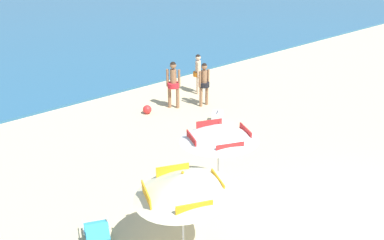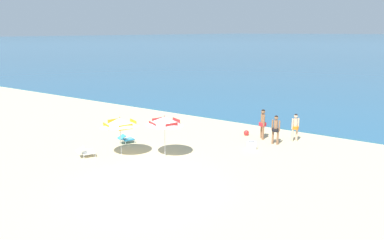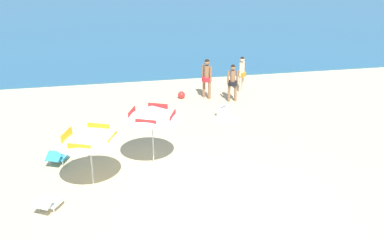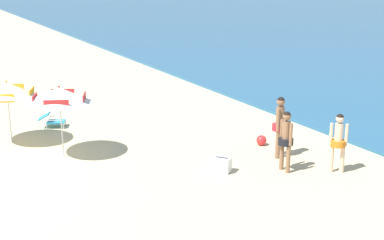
# 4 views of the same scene
# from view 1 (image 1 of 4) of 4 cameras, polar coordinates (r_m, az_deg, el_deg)

# --- Properties ---
(ground_plane) EXTENTS (800.00, 800.00, 0.00)m
(ground_plane) POSITION_cam_1_polar(r_m,az_deg,el_deg) (11.46, 22.53, -13.07)
(ground_plane) COLOR #CCB78C
(beach_umbrella_striped_main) EXTENTS (2.90, 2.89, 2.09)m
(beach_umbrella_striped_main) POSITION_cam_1_polar(r_m,az_deg,el_deg) (9.09, -1.17, -8.01)
(beach_umbrella_striped_main) COLOR silver
(beach_umbrella_striped_main) RESTS_ON ground
(beach_umbrella_striped_second) EXTENTS (2.26, 2.27, 2.14)m
(beach_umbrella_striped_second) POSITION_cam_1_polar(r_m,az_deg,el_deg) (10.95, 3.40, -1.53)
(beach_umbrella_striped_second) COLOR silver
(beach_umbrella_striped_second) RESTS_ON ground
(lounge_chair_under_umbrella) EXTENTS (0.84, 1.02, 0.52)m
(lounge_chair_under_umbrella) POSITION_cam_1_polar(r_m,az_deg,el_deg) (10.50, -11.81, -13.38)
(lounge_chair_under_umbrella) COLOR teal
(lounge_chair_under_umbrella) RESTS_ON ground
(person_standing_near_shore) EXTENTS (0.50, 0.41, 1.68)m
(person_standing_near_shore) POSITION_cam_1_polar(r_m,az_deg,el_deg) (17.24, 1.51, 4.86)
(person_standing_near_shore) COLOR #8C6042
(person_standing_near_shore) RESTS_ON ground
(person_standing_beside) EXTENTS (0.40, 0.40, 1.64)m
(person_standing_beside) POSITION_cam_1_polar(r_m,az_deg,el_deg) (18.55, 0.76, 6.15)
(person_standing_beside) COLOR beige
(person_standing_beside) RESTS_ON ground
(person_wading_in) EXTENTS (0.44, 0.44, 1.80)m
(person_wading_in) POSITION_cam_1_polar(r_m,az_deg,el_deg) (17.01, -2.35, 4.83)
(person_wading_in) COLOR #8C6042
(person_wading_in) RESTS_ON ground
(cooler_box) EXTENTS (0.61, 0.58, 0.43)m
(cooler_box) POSITION_cam_1_polar(r_m,az_deg,el_deg) (15.98, 3.17, 0.31)
(cooler_box) COLOR white
(cooler_box) RESTS_ON ground
(beach_ball) EXTENTS (0.32, 0.32, 0.32)m
(beach_ball) POSITION_cam_1_polar(r_m,az_deg,el_deg) (16.83, -5.62, 1.32)
(beach_ball) COLOR red
(beach_ball) RESTS_ON ground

